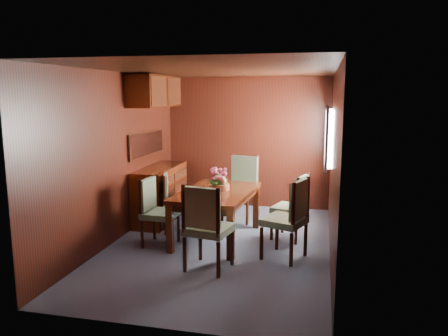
% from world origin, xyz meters
% --- Properties ---
extents(ground, '(4.50, 4.50, 0.00)m').
position_xyz_m(ground, '(0.00, 0.00, 0.00)').
color(ground, '#3F4456').
rests_on(ground, ground).
extents(room_shell, '(3.06, 4.52, 2.41)m').
position_xyz_m(room_shell, '(-0.10, 0.33, 1.63)').
color(room_shell, black).
rests_on(room_shell, ground).
extents(sideboard, '(0.48, 1.40, 0.90)m').
position_xyz_m(sideboard, '(-1.25, 1.00, 0.45)').
color(sideboard, '#381207').
rests_on(sideboard, ground).
extents(dining_table, '(1.08, 1.61, 0.72)m').
position_xyz_m(dining_table, '(-0.10, 0.24, 0.62)').
color(dining_table, '#381207').
rests_on(dining_table, ground).
extents(chair_left_near, '(0.46, 0.48, 0.96)m').
position_xyz_m(chair_left_near, '(-0.88, -0.16, 0.53)').
color(chair_left_near, black).
rests_on(chair_left_near, ground).
extents(chair_left_far, '(0.53, 0.54, 0.91)m').
position_xyz_m(chair_left_far, '(-0.85, 0.47, 0.50)').
color(chair_left_far, black).
rests_on(chair_left_far, ground).
extents(chair_right_near, '(0.63, 0.64, 1.06)m').
position_xyz_m(chair_right_near, '(0.99, -0.29, 0.59)').
color(chair_right_near, black).
rests_on(chair_right_near, ground).
extents(chair_right_far, '(0.56, 0.57, 0.96)m').
position_xyz_m(chair_right_far, '(0.99, 0.50, 0.53)').
color(chair_right_far, black).
rests_on(chair_right_far, ground).
extents(chair_head, '(0.58, 0.57, 1.06)m').
position_xyz_m(chair_head, '(0.05, -0.90, 0.59)').
color(chair_head, black).
rests_on(chair_head, ground).
extents(chair_foot, '(0.61, 0.59, 1.08)m').
position_xyz_m(chair_foot, '(0.06, 1.37, 0.60)').
color(chair_foot, black).
rests_on(chair_foot, ground).
extents(flower_centerpiece, '(0.32, 0.32, 0.32)m').
position_xyz_m(flower_centerpiece, '(-0.08, 0.30, 0.88)').
color(flower_centerpiece, '#B05536').
rests_on(flower_centerpiece, dining_table).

